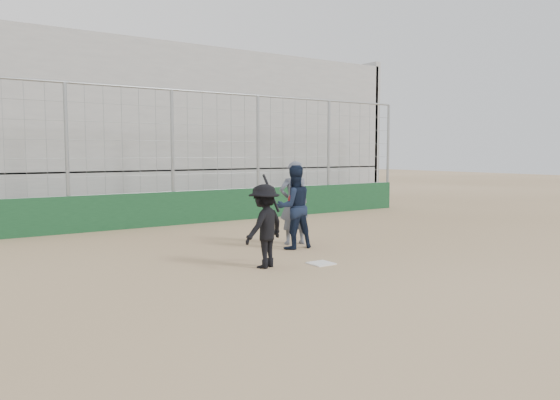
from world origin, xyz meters
TOP-DOWN VIEW (x-y plane):
  - ground at (0.00, 0.00)m, footprint 90.00×90.00m
  - home_plate at (0.00, 0.00)m, footprint 0.44×0.44m
  - backstop at (0.00, 7.00)m, footprint 18.10×0.25m
  - bleachers at (0.00, 11.95)m, footprint 20.25×6.70m
  - batter_at_plate at (-1.07, 0.37)m, footprint 1.16×0.92m
  - catcher_crouched at (0.56, 1.65)m, footprint 0.94×0.74m
  - umpire at (0.93, 2.17)m, footprint 0.81×0.65m

SIDE VIEW (x-z plane):
  - ground at x=0.00m, z-range 0.00..0.00m
  - home_plate at x=0.00m, z-range 0.00..0.02m
  - catcher_crouched at x=0.56m, z-range 0.00..1.26m
  - batter_at_plate at x=-1.07m, z-range -0.09..1.66m
  - umpire at x=0.93m, z-range 0.00..1.76m
  - backstop at x=0.00m, z-range -1.06..2.98m
  - bleachers at x=0.00m, z-range -0.57..6.41m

